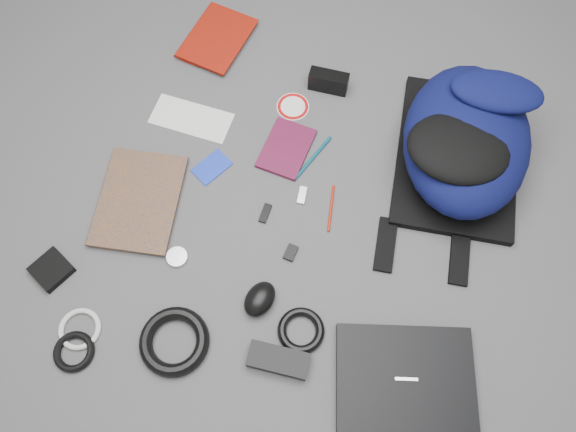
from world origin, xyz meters
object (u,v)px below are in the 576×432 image
at_px(laptop, 405,380).
at_px(textbook_red, 193,29).
at_px(backpack, 466,139).
at_px(mouse, 260,299).
at_px(comic_book, 101,196).
at_px(dvd_case, 286,149).
at_px(pouch, 51,270).
at_px(power_brick, 278,360).
at_px(compact_camera, 328,81).

xyz_separation_m(laptop, textbook_red, (-0.90, 0.70, -0.00)).
bearing_deg(backpack, textbook_red, 160.30).
bearing_deg(textbook_red, mouse, -49.38).
distance_m(comic_book, mouse, 0.50).
distance_m(dvd_case, pouch, 0.67).
relative_size(mouse, pouch, 1.11).
relative_size(dvd_case, power_brick, 1.17).
bearing_deg(dvd_case, laptop, -43.84).
bearing_deg(backpack, pouch, -152.32).
bearing_deg(pouch, comic_book, 87.89).
bearing_deg(mouse, laptop, 3.01).
bearing_deg(compact_camera, dvd_case, -105.90).
relative_size(backpack, pouch, 5.90).
bearing_deg(compact_camera, power_brick, -85.57).
bearing_deg(power_brick, textbook_red, 118.78).
height_order(textbook_red, power_brick, power_brick).
distance_m(backpack, compact_camera, 0.41).
bearing_deg(comic_book, compact_camera, 37.86).
xyz_separation_m(mouse, power_brick, (0.10, -0.11, -0.01)).
bearing_deg(compact_camera, comic_book, -135.66).
relative_size(backpack, comic_book, 1.76).
bearing_deg(pouch, backpack, 40.33).
bearing_deg(dvd_case, comic_book, -141.35).
distance_m(comic_book, compact_camera, 0.69).
distance_m(laptop, textbook_red, 1.14).
distance_m(laptop, power_brick, 0.29).
xyz_separation_m(textbook_red, power_brick, (0.62, -0.78, 0.01)).
relative_size(laptop, comic_book, 1.11).
bearing_deg(power_brick, compact_camera, 93.54).
relative_size(laptop, power_brick, 2.22).
xyz_separation_m(textbook_red, comic_book, (0.03, -0.58, -0.00)).
xyz_separation_m(dvd_case, pouch, (-0.39, -0.54, 0.00)).
xyz_separation_m(dvd_case, power_brick, (0.21, -0.52, 0.01)).
bearing_deg(backpack, compact_camera, 156.50).
height_order(backpack, laptop, backpack).
bearing_deg(mouse, compact_camera, 105.85).
bearing_deg(comic_book, mouse, -25.46).
bearing_deg(compact_camera, textbook_red, 167.57).
xyz_separation_m(backpack, pouch, (-0.82, -0.69, -0.09)).
distance_m(laptop, mouse, 0.38).
height_order(textbook_red, dvd_case, textbook_red).
xyz_separation_m(backpack, laptop, (0.06, -0.60, -0.09)).
height_order(comic_book, compact_camera, compact_camera).
distance_m(dvd_case, compact_camera, 0.23).
xyz_separation_m(textbook_red, mouse, (0.52, -0.67, 0.01)).
bearing_deg(backpack, mouse, -132.15).
bearing_deg(power_brick, backpack, 62.08).
height_order(laptop, mouse, mouse).
xyz_separation_m(laptop, compact_camera, (-0.46, 0.68, 0.02)).
xyz_separation_m(dvd_case, compact_camera, (0.03, 0.23, 0.02)).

